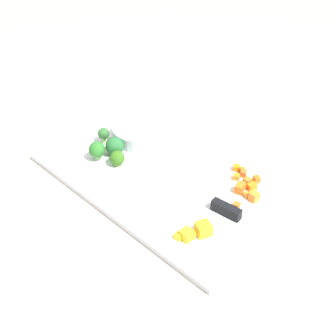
{
  "coord_description": "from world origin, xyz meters",
  "views": [
    {
      "loc": [
        0.49,
        -0.51,
        0.59
      ],
      "look_at": [
        0.0,
        0.0,
        0.02
      ],
      "focal_mm": 50.74,
      "sensor_mm": 36.0,
      "label": 1
    }
  ],
  "objects": [
    {
      "name": "pepper_dice_1",
      "position": [
        0.14,
        -0.1,
        0.02
      ],
      "size": [
        0.02,
        0.02,
        0.02
      ],
      "primitive_type": "cube",
      "rotation": [
        0.0,
        0.0,
        3.04
      ],
      "color": "yellow",
      "rests_on": "cutting_board"
    },
    {
      "name": "chef_knife",
      "position": [
        0.08,
        -0.02,
        0.02
      ],
      "size": [
        0.31,
        0.05,
        0.02
      ],
      "rotation": [
        0.0,
        0.0,
        3.26
      ],
      "color": "silver",
      "rests_on": "cutting_board"
    },
    {
      "name": "prep_bowl",
      "position": [
        -0.12,
        0.04,
        0.03
      ],
      "size": [
        0.11,
        0.11,
        0.03
      ],
      "primitive_type": "cylinder",
      "color": "#B2C0C2",
      "rests_on": "cutting_board"
    },
    {
      "name": "carrot_dice_2",
      "position": [
        0.13,
        0.08,
        0.02
      ],
      "size": [
        0.02,
        0.02,
        0.01
      ],
      "primitive_type": "cube",
      "rotation": [
        0.0,
        0.0,
        2.91
      ],
      "color": "orange",
      "rests_on": "cutting_board"
    },
    {
      "name": "carrot_dice_9",
      "position": [
        0.11,
        0.08,
        0.02
      ],
      "size": [
        0.02,
        0.02,
        0.01
      ],
      "primitive_type": "cube",
      "rotation": [
        0.0,
        0.0,
        0.54
      ],
      "color": "orange",
      "rests_on": "cutting_board"
    },
    {
      "name": "carrot_dice_7",
      "position": [
        0.14,
        0.1,
        0.02
      ],
      "size": [
        0.02,
        0.02,
        0.01
      ],
      "primitive_type": "cube",
      "rotation": [
        0.0,
        0.0,
        2.61
      ],
      "color": "orange",
      "rests_on": "cutting_board"
    },
    {
      "name": "carrot_dice_6",
      "position": [
        0.16,
        0.01,
        0.02
      ],
      "size": [
        0.01,
        0.01,
        0.01
      ],
      "primitive_type": "cube",
      "rotation": [
        0.0,
        0.0,
        0.23
      ],
      "color": "orange",
      "rests_on": "cutting_board"
    },
    {
      "name": "carrot_dice_1",
      "position": [
        0.13,
        0.06,
        0.02
      ],
      "size": [
        0.02,
        0.02,
        0.01
      ],
      "primitive_type": "cube",
      "rotation": [
        0.0,
        0.0,
        0.86
      ],
      "color": "orange",
      "rests_on": "cutting_board"
    },
    {
      "name": "pepper_dice_0",
      "position": [
        0.13,
        -0.11,
        0.02
      ],
      "size": [
        0.01,
        0.01,
        0.01
      ],
      "primitive_type": "cube",
      "rotation": [
        0.0,
        0.0,
        1.63
      ],
      "color": "yellow",
      "rests_on": "cutting_board"
    },
    {
      "name": "broccoli_floret_0",
      "position": [
        -0.13,
        -0.07,
        0.04
      ],
      "size": [
        0.03,
        0.03,
        0.04
      ],
      "color": "#82AF6C",
      "rests_on": "cutting_board"
    },
    {
      "name": "carrot_dice_4",
      "position": [
        0.17,
        0.05,
        0.02
      ],
      "size": [
        0.02,
        0.02,
        0.02
      ],
      "primitive_type": "cube",
      "rotation": [
        0.0,
        0.0,
        3.04
      ],
      "color": "orange",
      "rests_on": "cutting_board"
    },
    {
      "name": "carrot_dice_8",
      "position": [
        0.14,
        0.07,
        0.02
      ],
      "size": [
        0.02,
        0.02,
        0.01
      ],
      "primitive_type": "cube",
      "rotation": [
        0.0,
        0.0,
        2.8
      ],
      "color": "orange",
      "rests_on": "cutting_board"
    },
    {
      "name": "cutting_board",
      "position": [
        0.0,
        0.0,
        0.01
      ],
      "size": [
        0.47,
        0.31,
        0.01
      ],
      "primitive_type": "cube",
      "color": "white",
      "rests_on": "ground_plane"
    },
    {
      "name": "ground_plane",
      "position": [
        0.0,
        0.0,
        0.0
      ],
      "size": [
        4.0,
        4.0,
        0.0
      ],
      "primitive_type": "plane",
      "color": "#9D9488"
    },
    {
      "name": "carrot_dice_0",
      "position": [
        0.13,
        0.05,
        0.02
      ],
      "size": [
        0.02,
        0.02,
        0.02
      ],
      "primitive_type": "cube",
      "rotation": [
        0.0,
        0.0,
        0.27
      ],
      "color": "orange",
      "rests_on": "cutting_board"
    },
    {
      "name": "broccoli_floret_1",
      "position": [
        -0.11,
        -0.03,
        0.03
      ],
      "size": [
        0.04,
        0.04,
        0.04
      ],
      "color": "#80B65D",
      "rests_on": "cutting_board"
    },
    {
      "name": "pepper_dice_2",
      "position": [
        0.15,
        -0.07,
        0.02
      ],
      "size": [
        0.03,
        0.03,
        0.02
      ],
      "primitive_type": "cube",
      "rotation": [
        0.0,
        0.0,
        2.76
      ],
      "color": "yellow",
      "rests_on": "cutting_board"
    },
    {
      "name": "carrot_dice_11",
      "position": [
        0.11,
        0.09,
        0.02
      ],
      "size": [
        0.02,
        0.02,
        0.01
      ],
      "primitive_type": "cube",
      "rotation": [
        0.0,
        0.0,
        2.09
      ],
      "color": "orange",
      "rests_on": "cutting_board"
    },
    {
      "name": "carrot_dice_3",
      "position": [
        0.09,
        0.1,
        0.02
      ],
      "size": [
        0.02,
        0.02,
        0.01
      ],
      "primitive_type": "cube",
      "rotation": [
        0.0,
        0.0,
        0.78
      ],
      "color": "orange",
      "rests_on": "cutting_board"
    },
    {
      "name": "broccoli_floret_3",
      "position": [
        -0.16,
        -0.02,
        0.03
      ],
      "size": [
        0.02,
        0.02,
        0.03
      ],
      "color": "#8FB85A",
      "rests_on": "cutting_board"
    },
    {
      "name": "broccoli_floret_2",
      "position": [
        -0.09,
        -0.05,
        0.03
      ],
      "size": [
        0.03,
        0.03,
        0.03
      ],
      "color": "#87C05B",
      "rests_on": "cutting_board"
    },
    {
      "name": "carrot_dice_10",
      "position": [
        0.1,
        0.1,
        0.02
      ],
      "size": [
        0.01,
        0.01,
        0.01
      ],
      "primitive_type": "cube",
      "rotation": [
        0.0,
        0.0,
        0.78
      ],
      "color": "orange",
      "rests_on": "cutting_board"
    },
    {
      "name": "carrot_dice_5",
      "position": [
        0.15,
        0.05,
        0.02
      ],
      "size": [
        0.01,
        0.01,
        0.01
      ],
      "primitive_type": "cube",
      "rotation": [
        0.0,
        0.0,
        3.06
      ],
      "color": "orange",
      "rests_on": "cutting_board"
    }
  ]
}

